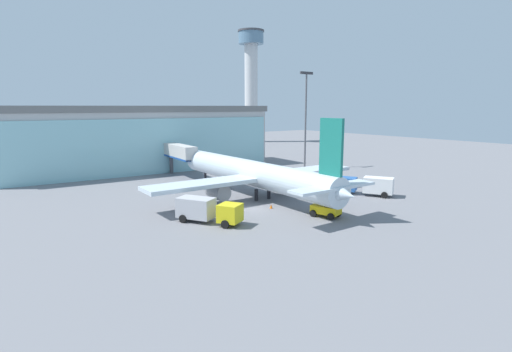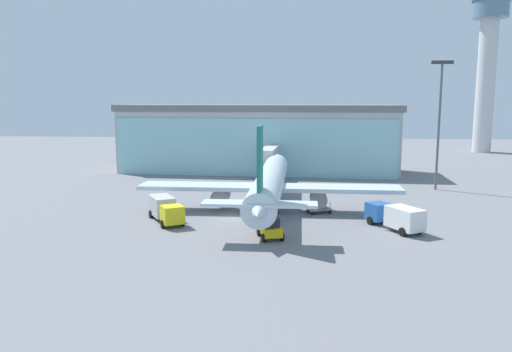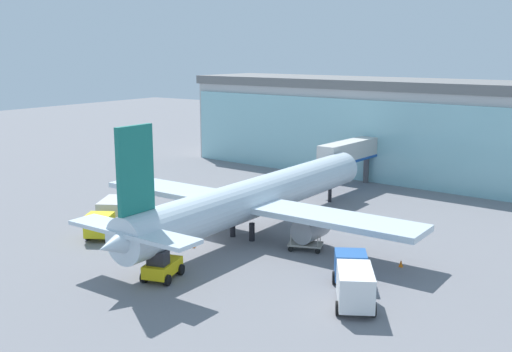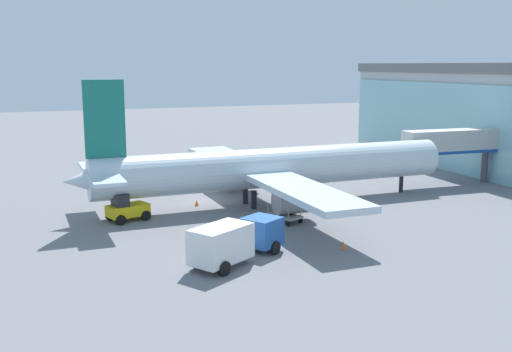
{
  "view_description": "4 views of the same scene",
  "coord_description": "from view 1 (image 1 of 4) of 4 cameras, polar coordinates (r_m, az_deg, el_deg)",
  "views": [
    {
      "loc": [
        -28.07,
        -39.08,
        12.53
      ],
      "look_at": [
        4.52,
        5.3,
        2.9
      ],
      "focal_mm": 28.0,
      "sensor_mm": 36.0,
      "label": 1
    },
    {
      "loc": [
        7.12,
        -56.22,
        13.81
      ],
      "look_at": [
        2.21,
        5.61,
        4.15
      ],
      "focal_mm": 35.0,
      "sensor_mm": 36.0,
      "label": 2
    },
    {
      "loc": [
        33.74,
        -38.01,
        16.23
      ],
      "look_at": [
        2.23,
        7.56,
        4.68
      ],
      "focal_mm": 42.0,
      "sensor_mm": 36.0,
      "label": 3
    },
    {
      "loc": [
        52.2,
        -16.56,
        12.44
      ],
      "look_at": [
        3.72,
        3.68,
        2.66
      ],
      "focal_mm": 42.0,
      "sensor_mm": 36.0,
      "label": 4
    }
  ],
  "objects": [
    {
      "name": "ground",
      "position": [
        49.72,
        -0.58,
        -4.67
      ],
      "size": [
        240.0,
        240.0,
        0.0
      ],
      "primitive_type": "plane",
      "color": "slate"
    },
    {
      "name": "safety_cone_nose",
      "position": [
        49.75,
        2.17,
        -4.34
      ],
      "size": [
        0.36,
        0.36,
        0.55
      ],
      "primitive_type": "cone",
      "color": "orange",
      "rests_on": "ground"
    },
    {
      "name": "jet_bridge",
      "position": [
        72.92,
        -10.95,
        3.34
      ],
      "size": [
        3.01,
        11.39,
        5.79
      ],
      "rotation": [
        0.0,
        0.0,
        1.5
      ],
      "color": "beige",
      "rests_on": "ground"
    },
    {
      "name": "terminal_building",
      "position": [
        82.21,
        -16.29,
        5.2
      ],
      "size": [
        52.97,
        16.13,
        12.65
      ],
      "rotation": [
        0.0,
        0.0,
        -0.06
      ],
      "color": "#B5B5B5",
      "rests_on": "ground"
    },
    {
      "name": "safety_cone_wingtip",
      "position": [
        64.45,
        10.39,
        -1.2
      ],
      "size": [
        0.36,
        0.36,
        0.55
      ],
      "primitive_type": "cone",
      "color": "orange",
      "rests_on": "ground"
    },
    {
      "name": "fuel_truck",
      "position": [
        59.02,
        15.77,
        -1.26
      ],
      "size": [
        5.54,
        7.43,
        2.65
      ],
      "rotation": [
        0.0,
        0.0,
        2.09
      ],
      "color": "#2659A5",
      "rests_on": "ground"
    },
    {
      "name": "pushback_tug",
      "position": [
        46.58,
        10.08,
        -4.6
      ],
      "size": [
        2.93,
        3.58,
        2.3
      ],
      "rotation": [
        0.0,
        0.0,
        1.86
      ],
      "color": "yellow",
      "rests_on": "ground"
    },
    {
      "name": "airplane",
      "position": [
        55.18,
        -0.25,
        0.29
      ],
      "size": [
        32.08,
        36.54,
        11.3
      ],
      "rotation": [
        0.0,
        0.0,
        1.56
      ],
      "color": "silver",
      "rests_on": "ground"
    },
    {
      "name": "apron_light_mast",
      "position": [
        82.65,
        7.12,
        9.09
      ],
      "size": [
        3.2,
        0.4,
        19.36
      ],
      "color": "#59595E",
      "rests_on": "ground"
    },
    {
      "name": "baggage_cart",
      "position": [
        58.4,
        5.47,
        -2.01
      ],
      "size": [
        3.19,
        2.5,
        1.5
      ],
      "rotation": [
        0.0,
        0.0,
        3.51
      ],
      "color": "#9E998C",
      "rests_on": "ground"
    },
    {
      "name": "catering_truck",
      "position": [
        43.8,
        -7.05,
        -4.78
      ],
      "size": [
        5.57,
        7.42,
        2.65
      ],
      "rotation": [
        0.0,
        0.0,
        5.24
      ],
      "color": "yellow",
      "rests_on": "ground"
    },
    {
      "name": "control_tower",
      "position": [
        143.83,
        -0.71,
        14.2
      ],
      "size": [
        9.08,
        9.08,
        38.34
      ],
      "color": "silver",
      "rests_on": "ground"
    }
  ]
}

